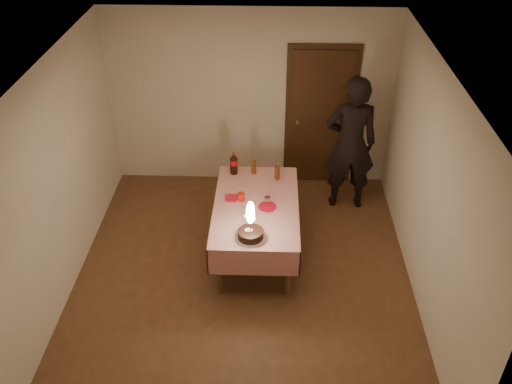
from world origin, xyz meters
TOP-DOWN VIEW (x-y plane):
  - ground at (0.00, 0.00)m, footprint 4.00×4.50m
  - room_shell at (0.03, 0.08)m, footprint 4.04×4.54m
  - dining_table at (0.14, 0.51)m, footprint 1.02×1.72m
  - birthday_cake at (0.10, -0.12)m, footprint 0.36×0.36m
  - red_plate at (0.28, 0.47)m, footprint 0.22×0.22m
  - red_cup at (-0.04, 0.60)m, footprint 0.08×0.08m
  - clear_cup at (0.27, 0.54)m, footprint 0.07×0.07m
  - napkin_stack at (-0.16, 0.62)m, footprint 0.15×0.15m
  - cola_bottle at (-0.17, 1.21)m, footprint 0.10×0.10m
  - amber_bottle_left at (0.09, 1.21)m, footprint 0.06×0.06m
  - amber_bottle_right at (0.39, 1.08)m, footprint 0.06×0.06m
  - photographer at (1.37, 1.61)m, footprint 0.72×0.49m

SIDE VIEW (x-z plane):
  - ground at x=0.00m, z-range -0.01..0.01m
  - dining_table at x=0.14m, z-range 0.27..1.00m
  - red_plate at x=0.28m, z-range 0.73..0.74m
  - napkin_stack at x=-0.16m, z-range 0.73..0.75m
  - clear_cup at x=0.27m, z-range 0.73..0.82m
  - red_cup at x=-0.04m, z-range 0.73..0.83m
  - birthday_cake at x=0.10m, z-range 0.61..1.09m
  - amber_bottle_left at x=0.09m, z-range 0.73..0.98m
  - amber_bottle_right at x=0.39m, z-range 0.73..0.98m
  - cola_bottle at x=-0.17m, z-range 0.73..1.05m
  - photographer at x=1.37m, z-range 0.00..1.94m
  - room_shell at x=0.03m, z-range 0.34..2.96m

